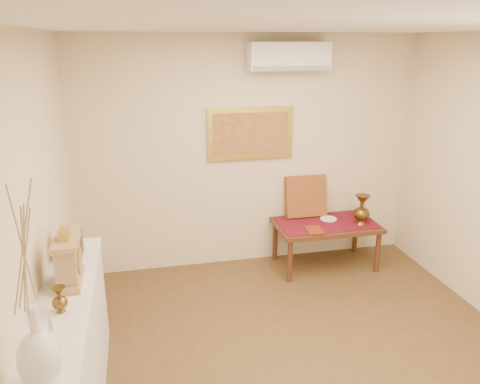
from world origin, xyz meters
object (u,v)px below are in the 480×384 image
object	(u,v)px
white_vase	(28,285)
brass_urn_tall	(362,206)
display_ledge	(71,360)
low_table	(326,228)
wooden_chest	(72,242)
mantel_clock	(68,261)

from	to	relation	value
white_vase	brass_urn_tall	distance (m)	4.07
display_ledge	white_vase	bearing A→B (deg)	-88.90
brass_urn_tall	low_table	xyz separation A→B (m)	(-0.38, 0.12, -0.29)
display_ledge	wooden_chest	size ratio (longest dim) A/B	8.28
wooden_chest	mantel_clock	bearing A→B (deg)	-85.50
mantel_clock	display_ledge	bearing A→B (deg)	-97.75
mantel_clock	wooden_chest	xyz separation A→B (m)	(-0.04, 0.45, -0.05)
white_vase	brass_urn_tall	size ratio (longest dim) A/B	2.60
brass_urn_tall	low_table	size ratio (longest dim) A/B	0.36
display_ledge	wooden_chest	distance (m)	0.89
mantel_clock	low_table	distance (m)	3.20
wooden_chest	low_table	distance (m)	3.01
mantel_clock	brass_urn_tall	bearing A→B (deg)	27.20
white_vase	display_ledge	size ratio (longest dim) A/B	0.56
brass_urn_tall	low_table	bearing A→B (deg)	162.34
brass_urn_tall	wooden_chest	world-z (taller)	wooden_chest
display_ledge	mantel_clock	bearing A→B (deg)	82.25
white_vase	display_ledge	world-z (taller)	white_vase
low_table	display_ledge	bearing A→B (deg)	-144.90
wooden_chest	low_table	world-z (taller)	wooden_chest
white_vase	wooden_chest	bearing A→B (deg)	90.91
brass_urn_tall	display_ledge	size ratio (longest dim) A/B	0.21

